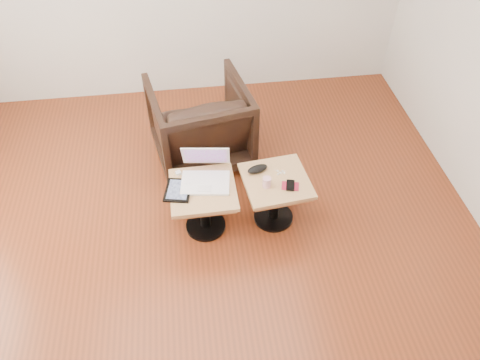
{
  "coord_description": "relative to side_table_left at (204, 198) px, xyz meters",
  "views": [
    {
      "loc": [
        0.0,
        -2.19,
        2.93
      ],
      "look_at": [
        0.33,
        0.25,
        0.49
      ],
      "focal_mm": 35.0,
      "sensor_mm": 36.0,
      "label": 1
    }
  ],
  "objects": [
    {
      "name": "glasses_case",
      "position": [
        0.43,
        0.13,
        0.14
      ],
      "size": [
        0.18,
        0.12,
        0.05
      ],
      "primitive_type": "ellipsoid",
      "rotation": [
        0.0,
        0.0,
        0.31
      ],
      "color": "black",
      "rests_on": "side_table_right"
    },
    {
      "name": "earbuds_tangle",
      "position": [
        0.6,
        0.08,
        0.12
      ],
      "size": [
        0.07,
        0.05,
        0.01
      ],
      "color": "white",
      "rests_on": "side_table_right"
    },
    {
      "name": "striped_cup",
      "position": [
        0.47,
        -0.04,
        0.15
      ],
      "size": [
        0.07,
        0.07,
        0.08
      ],
      "primitive_type": "cylinder",
      "rotation": [
        0.0,
        0.0,
        0.2
      ],
      "color": "#C65577",
      "rests_on": "side_table_right"
    },
    {
      "name": "phone_on_sleeve",
      "position": [
        0.65,
        -0.07,
        0.12
      ],
      "size": [
        0.15,
        0.12,
        0.02
      ],
      "rotation": [
        0.0,
        0.0,
        -0.25
      ],
      "color": "maroon",
      "rests_on": "side_table_right"
    },
    {
      "name": "side_table_right",
      "position": [
        0.56,
        0.02,
        0.0
      ],
      "size": [
        0.54,
        0.54,
        0.44
      ],
      "rotation": [
        0.0,
        0.0,
        0.11
      ],
      "color": "black",
      "rests_on": "ground"
    },
    {
      "name": "tablet",
      "position": [
        -0.18,
        -0.0,
        0.12
      ],
      "size": [
        0.23,
        0.27,
        0.02
      ],
      "rotation": [
        0.0,
        0.0,
        -0.21
      ],
      "color": "black",
      "rests_on": "side_table_left"
    },
    {
      "name": "side_table_left",
      "position": [
        0.0,
        0.0,
        0.0
      ],
      "size": [
        0.5,
        0.5,
        0.44
      ],
      "rotation": [
        0.0,
        0.0,
        0.01
      ],
      "color": "black",
      "rests_on": "ground"
    },
    {
      "name": "armchair",
      "position": [
        0.04,
        0.87,
        0.05
      ],
      "size": [
        0.95,
        0.97,
        0.76
      ],
      "primitive_type": "imported",
      "rotation": [
        0.0,
        0.0,
        3.33
      ],
      "color": "black",
      "rests_on": "ground"
    },
    {
      "name": "laptop",
      "position": [
        0.03,
        0.1,
        0.16
      ],
      "size": [
        0.4,
        0.39,
        0.24
      ],
      "rotation": [
        0.0,
        0.0,
        -0.14
      ],
      "color": "white",
      "rests_on": "side_table_left"
    },
    {
      "name": "charging_adapter",
      "position": [
        -0.17,
        0.18,
        0.12
      ],
      "size": [
        0.05,
        0.05,
        0.02
      ],
      "primitive_type": "cube",
      "rotation": [
        0.0,
        0.0,
        0.42
      ],
      "color": "white",
      "rests_on": "side_table_left"
    },
    {
      "name": "room_shell",
      "position": [
        -0.05,
        -0.25,
        1.02
      ],
      "size": [
        4.52,
        4.52,
        2.71
      ],
      "color": "#582713",
      "rests_on": "ground"
    }
  ]
}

